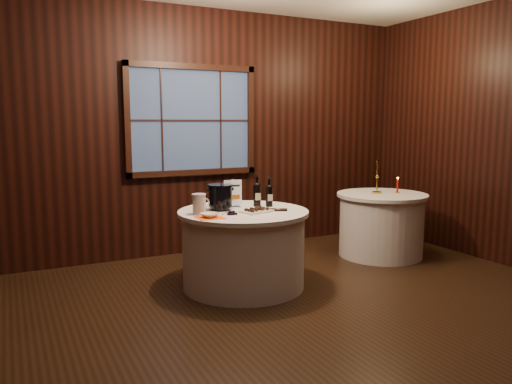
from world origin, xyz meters
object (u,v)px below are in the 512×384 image
cracker_bowl (210,215)px  ice_bucket (220,196)px  sign_stand (233,198)px  side_table (381,224)px  chocolate_plate (256,210)px  glass_pitcher (199,204)px  chocolate_box (278,210)px  brass_candlestick (377,181)px  grape_bunch (231,213)px  main_table (243,248)px  port_bottle_left (257,193)px  red_candle (397,187)px  port_bottle_right (269,194)px

cracker_bowl → ice_bucket: bearing=53.3°
sign_stand → side_table: bearing=11.4°
chocolate_plate → glass_pitcher: glass_pitcher is taller
chocolate_box → brass_candlestick: size_ratio=0.46×
sign_stand → glass_pitcher: sign_stand is taller
cracker_bowl → brass_candlestick: bearing=12.8°
side_table → glass_pitcher: glass_pitcher is taller
glass_pitcher → grape_bunch: bearing=-40.3°
chocolate_plate → brass_candlestick: (1.88, 0.48, 0.13)m
main_table → port_bottle_left: bearing=35.2°
grape_bunch → cracker_bowl: 0.24m
cracker_bowl → red_candle: red_candle is taller
ice_bucket → chocolate_box: bearing=-30.2°
grape_bunch → main_table: bearing=39.3°
main_table → port_bottle_left: port_bottle_left is taller
chocolate_plate → port_bottle_left: bearing=62.2°
ice_bucket → grape_bunch: (-0.01, -0.29, -0.12)m
side_table → port_bottle_right: port_bottle_right is taller
main_table → red_candle: bearing=6.3°
sign_stand → glass_pitcher: 0.44m
main_table → red_candle: 2.25m
main_table → sign_stand: bearing=101.5°
grape_bunch → cracker_bowl: cracker_bowl is taller
port_bottle_right → grape_bunch: size_ratio=1.86×
brass_candlestick → sign_stand: bearing=-175.2°
chocolate_plate → port_bottle_right: bearing=41.6°
port_bottle_left → red_candle: 1.95m
port_bottle_right → cracker_bowl: port_bottle_right is taller
grape_bunch → cracker_bowl: (-0.23, -0.04, 0.01)m
chocolate_box → side_table: bearing=44.7°
ice_bucket → glass_pitcher: bearing=-156.9°
red_candle → grape_bunch: bearing=-170.4°
chocolate_plate → chocolate_box: bearing=-3.8°
side_table → grape_bunch: bearing=-168.1°
port_bottle_left → brass_candlestick: (1.71, 0.17, 0.01)m
sign_stand → main_table: bearing=-70.7°
glass_pitcher → cracker_bowl: 0.23m
grape_bunch → port_bottle_left: bearing=37.1°
side_table → cracker_bowl: cracker_bowl is taller
chocolate_plate → cracker_bowl: (-0.50, -0.06, 0.01)m
sign_stand → ice_bucket: bearing=-155.6°
glass_pitcher → red_candle: red_candle is taller
chocolate_plate → cracker_bowl: 0.51m
port_bottle_left → chocolate_plate: 0.37m
side_table → glass_pitcher: (-2.45, -0.28, 0.48)m
port_bottle_right → grape_bunch: bearing=-145.8°
port_bottle_right → main_table: bearing=-155.9°
main_table → ice_bucket: bearing=146.0°
grape_bunch → brass_candlestick: 2.21m
chocolate_plate → brass_candlestick: bearing=14.4°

